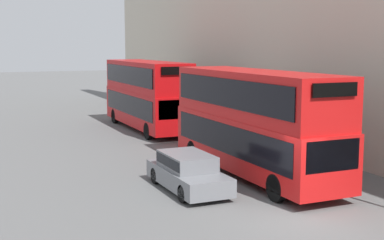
% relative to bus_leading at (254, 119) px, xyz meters
% --- Properties ---
extents(ground_plane, '(200.00, 200.00, 0.00)m').
position_rel_bus_leading_xyz_m(ground_plane, '(-1.60, -5.47, -2.44)').
color(ground_plane, '#5B5B5B').
extents(bus_leading, '(2.59, 10.37, 4.43)m').
position_rel_bus_leading_xyz_m(bus_leading, '(0.00, 0.00, 0.00)').
color(bus_leading, red).
rests_on(bus_leading, ground).
extents(bus_second_in_queue, '(2.59, 10.36, 4.44)m').
position_rel_bus_leading_xyz_m(bus_second_in_queue, '(0.00, 13.68, 0.00)').
color(bus_second_in_queue, '#B20C0F').
rests_on(bus_second_in_queue, ground).
extents(car_dark_sedan, '(1.79, 4.45, 1.41)m').
position_rel_bus_leading_xyz_m(car_dark_sedan, '(-3.40, -0.91, -1.69)').
color(car_dark_sedan, slate).
rests_on(car_dark_sedan, ground).
extents(pedestrian, '(0.36, 0.36, 1.75)m').
position_rel_bus_leading_xyz_m(pedestrian, '(2.99, 9.44, -1.63)').
color(pedestrian, maroon).
rests_on(pedestrian, ground).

